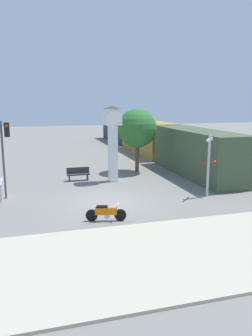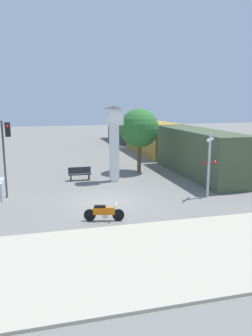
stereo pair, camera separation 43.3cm
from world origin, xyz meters
name	(u,v)px [view 2 (the right image)]	position (x,y,z in m)	size (l,w,h in m)	color
ground_plane	(107,202)	(0.00, 0.00, 0.00)	(120.00, 120.00, 0.00)	slate
sidewalk_strip	(144,256)	(0.00, -6.90, 0.05)	(36.00, 6.00, 0.10)	#B2A893
motorcycle	(104,212)	(-0.70, -2.90, 0.40)	(1.86, 0.61, 0.83)	black
clock_tower	(114,132)	(1.47, 4.64, 3.44)	(1.31, 1.31, 5.20)	white
freight_train	(151,137)	(8.11, 16.22, 1.70)	(2.80, 32.98, 3.40)	#425138
traffic_light	(6,145)	(-5.31, 2.24, 3.04)	(0.50, 0.35, 4.43)	#47474C
railroad_crossing_signal	(209,163)	(5.88, -0.58, 2.03)	(0.90, 0.82, 3.71)	#B7B7BC
street_tree	(139,128)	(4.03, 7.13, 3.44)	(3.01, 3.01, 4.96)	brown
bench	(80,173)	(-0.85, 5.49, 0.49)	(1.60, 0.44, 0.92)	#2D2D33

